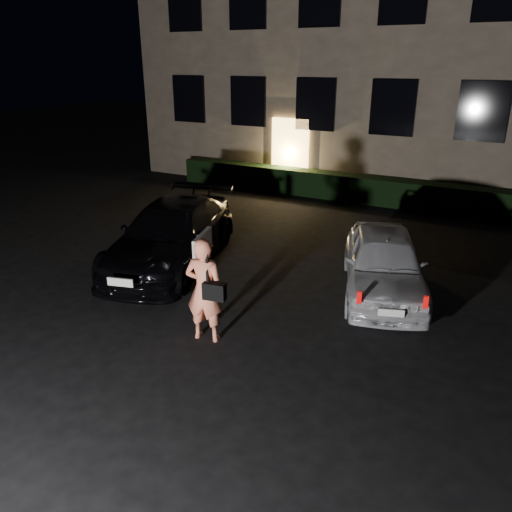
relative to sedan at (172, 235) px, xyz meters
The scene contains 6 objects.
ground 4.28m from the sedan, 48.37° to the right, with size 80.00×80.00×0.00m, color black.
building 13.27m from the sedan, 76.64° to the left, with size 20.00×8.11×12.00m.
hedge 7.86m from the sedan, 69.06° to the left, with size 15.00×0.70×0.85m, color black.
sedan is the anchor object (origin of this frame).
hatch 4.71m from the sedan, ahead, with size 2.68×4.06×1.28m.
man 3.54m from the sedan, 43.43° to the right, with size 0.80×0.55×1.79m.
Camera 1 is at (4.01, -5.31, 4.38)m, focal length 35.00 mm.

